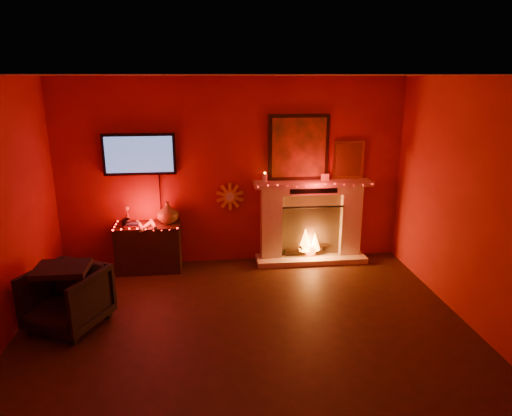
{
  "coord_description": "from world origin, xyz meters",
  "views": [
    {
      "loc": [
        -0.38,
        -3.97,
        2.69
      ],
      "look_at": [
        0.25,
        1.7,
        1.04
      ],
      "focal_mm": 32.0,
      "sensor_mm": 36.0,
      "label": 1
    }
  ],
  "objects": [
    {
      "name": "tv",
      "position": [
        -1.3,
        2.45,
        1.65
      ],
      "size": [
        1.0,
        0.07,
        1.24
      ],
      "color": "black",
      "rests_on": "room"
    },
    {
      "name": "sunburst_clock",
      "position": [
        -0.05,
        2.48,
        1.0
      ],
      "size": [
        0.4,
        0.03,
        0.4
      ],
      "color": "gold",
      "rests_on": "room"
    },
    {
      "name": "room",
      "position": [
        0.0,
        0.0,
        1.35
      ],
      "size": [
        5.0,
        5.0,
        5.0
      ],
      "color": "black",
      "rests_on": "ground"
    },
    {
      "name": "fireplace",
      "position": [
        1.14,
        2.39,
        0.72
      ],
      "size": [
        1.72,
        0.4,
        2.18
      ],
      "color": "beige",
      "rests_on": "floor"
    },
    {
      "name": "console_table",
      "position": [
        -1.21,
        2.26,
        0.4
      ],
      "size": [
        0.9,
        0.57,
        0.99
      ],
      "color": "black",
      "rests_on": "floor"
    },
    {
      "name": "armchair",
      "position": [
        -1.95,
        0.77,
        0.34
      ],
      "size": [
        0.99,
        1.0,
        0.69
      ],
      "primitive_type": "imported",
      "rotation": [
        0.0,
        0.0,
        -0.45
      ],
      "color": "black",
      "rests_on": "floor"
    }
  ]
}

